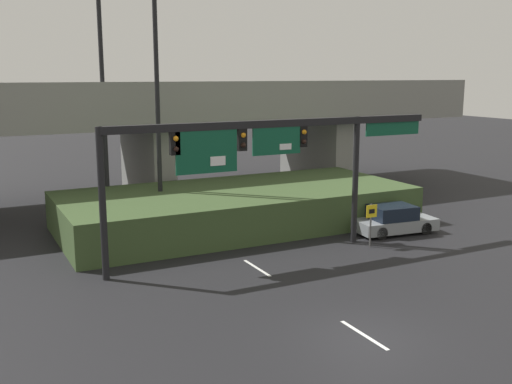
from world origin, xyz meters
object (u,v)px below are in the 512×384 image
Objects in this scene: signal_gantry at (264,147)px; highway_light_pole_far at (101,49)px; speed_limit_sign at (371,219)px; parked_sedan_near_right at (394,220)px; highway_light_pole_near at (156,56)px.

highway_light_pole_far is (-4.71, 9.72, 4.44)m from signal_gantry.
speed_limit_sign is 3.16m from parked_sedan_near_right.
signal_gantry is at bearing 168.37° from speed_limit_sign.
highway_light_pole_near reaches higher than parked_sedan_near_right.
parked_sedan_near_right is (12.55, -9.24, -8.74)m from highway_light_pole_far.
signal_gantry is at bearing -70.06° from highway_light_pole_near.
highway_light_pole_far is at bearing 132.51° from speed_limit_sign.
parked_sedan_near_right is (7.84, 0.48, -4.30)m from signal_gantry.
signal_gantry is 8.96m from parked_sedan_near_right.
highway_light_pole_near is at bearing 109.94° from signal_gantry.
highway_light_pole_far is at bearing 128.66° from highway_light_pole_near.
speed_limit_sign is (5.17, -1.06, -3.60)m from signal_gantry.
signal_gantry is 8.47m from highway_light_pole_near.
speed_limit_sign is 0.48× the size of parked_sedan_near_right.
highway_light_pole_near is at bearing 133.70° from speed_limit_sign.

